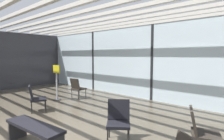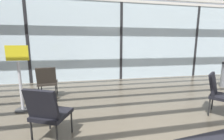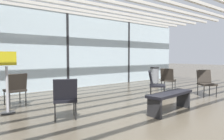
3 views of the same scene
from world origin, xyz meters
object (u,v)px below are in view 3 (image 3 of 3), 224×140
at_px(lounge_chair_4, 65,96).
at_px(waiting_bench, 170,97).
at_px(lounge_chair_1, 155,82).
at_px(lounge_chair_0, 206,81).
at_px(lounge_chair_2, 16,87).
at_px(parked_airplane, 31,48).
at_px(lounge_chair_3, 168,78).
at_px(trash_bin, 154,77).
at_px(info_sign, 7,84).

relative_size(lounge_chair_4, waiting_bench, 0.57).
bearing_deg(lounge_chair_1, lounge_chair_0, -66.31).
bearing_deg(lounge_chair_1, lounge_chair_2, 116.72).
xyz_separation_m(parked_airplane, lounge_chair_1, (0.98, -8.51, -1.32)).
relative_size(lounge_chair_1, lounge_chair_4, 1.00).
bearing_deg(lounge_chair_4, lounge_chair_2, -53.74).
relative_size(lounge_chair_3, trash_bin, 1.01).
height_order(parked_airplane, lounge_chair_0, parked_airplane).
distance_m(lounge_chair_3, waiting_bench, 3.19).
distance_m(lounge_chair_2, waiting_bench, 4.05).
xyz_separation_m(lounge_chair_2, trash_bin, (5.78, -0.08, -0.06)).
distance_m(lounge_chair_1, waiting_bench, 1.72).
bearing_deg(waiting_bench, info_sign, 136.65).
bearing_deg(lounge_chair_0, waiting_bench, -134.87).
bearing_deg(lounge_chair_4, lounge_chair_1, -150.94).
xyz_separation_m(lounge_chair_4, trash_bin, (5.36, 1.93, -0.06)).
bearing_deg(lounge_chair_1, waiting_bench, -166.92).
bearing_deg(parked_airplane, lounge_chair_4, -104.73).
bearing_deg(info_sign, trash_bin, 6.04).
bearing_deg(waiting_bench, lounge_chair_0, 4.43).
distance_m(trash_bin, info_sign, 6.21).
height_order(waiting_bench, info_sign, info_sign).
bearing_deg(waiting_bench, lounge_chair_3, 30.98).
xyz_separation_m(parked_airplane, lounge_chair_3, (2.47, -7.96, -1.32)).
bearing_deg(waiting_bench, trash_bin, 38.22).
bearing_deg(lounge_chair_1, parked_airplane, 58.58).
bearing_deg(lounge_chair_3, lounge_chair_4, 79.96).
xyz_separation_m(lounge_chair_0, lounge_chair_2, (-5.32, 2.62, 0.00)).
xyz_separation_m(lounge_chair_2, waiting_bench, (2.62, -3.09, -0.13)).
relative_size(lounge_chair_1, lounge_chair_3, 1.00).
xyz_separation_m(lounge_chair_1, lounge_chair_4, (-3.28, -0.26, 0.00)).
height_order(lounge_chair_4, info_sign, info_sign).
relative_size(lounge_chair_3, waiting_bench, 0.57).
bearing_deg(lounge_chair_0, lounge_chair_3, 130.36).
xyz_separation_m(lounge_chair_1, lounge_chair_2, (-3.70, 1.75, 0.00)).
distance_m(lounge_chair_0, lounge_chair_3, 1.43).
bearing_deg(lounge_chair_3, lounge_chair_1, 90.69).
xyz_separation_m(lounge_chair_0, trash_bin, (0.46, 2.54, -0.06)).
relative_size(lounge_chair_4, trash_bin, 1.01).
xyz_separation_m(parked_airplane, lounge_chair_2, (-2.73, -6.76, -1.32)).
distance_m(waiting_bench, info_sign, 3.84).
height_order(lounge_chair_1, lounge_chair_4, same).
relative_size(lounge_chair_0, lounge_chair_4, 1.00).
relative_size(parked_airplane, lounge_chair_1, 15.21).
height_order(lounge_chair_0, waiting_bench, lounge_chair_0).
xyz_separation_m(lounge_chair_0, info_sign, (-5.71, 1.89, 0.18)).
bearing_deg(trash_bin, lounge_chair_2, 179.20).
bearing_deg(trash_bin, lounge_chair_0, -100.32).
distance_m(parked_airplane, waiting_bench, 9.95).
relative_size(parked_airplane, trash_bin, 15.39).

